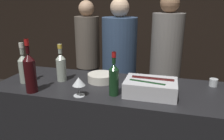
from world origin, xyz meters
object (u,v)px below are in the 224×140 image
at_px(wine_glass, 79,82).
at_px(person_in_hoodie, 119,65).
at_px(red_wine_bottle_tall, 30,72).
at_px(ice_bin_with_bottles, 151,87).
at_px(white_wine_bottle, 24,67).
at_px(rose_wine_bottle, 61,66).
at_px(person_blond_tee, 88,54).
at_px(person_grey_polo, 165,62).
at_px(bowl_white, 101,77).
at_px(red_wine_bottle_burgundy, 114,78).
at_px(candle_votive, 213,82).

distance_m(wine_glass, person_in_hoodie, 1.14).
bearing_deg(red_wine_bottle_tall, ice_bin_with_bottles, 11.67).
distance_m(wine_glass, white_wine_bottle, 0.55).
bearing_deg(white_wine_bottle, ice_bin_with_bottles, 0.89).
distance_m(ice_bin_with_bottles, rose_wine_bottle, 0.75).
bearing_deg(wine_glass, person_blond_tee, 108.97).
xyz_separation_m(white_wine_bottle, person_grey_polo, (1.08, 1.11, -0.18)).
bearing_deg(person_blond_tee, bowl_white, 22.10).
distance_m(rose_wine_bottle, red_wine_bottle_burgundy, 0.52).
xyz_separation_m(white_wine_bottle, person_blond_tee, (0.00, 1.40, -0.22)).
bearing_deg(wine_glass, ice_bin_with_bottles, 17.66).
distance_m(candle_votive, person_in_hoodie, 1.14).
relative_size(candle_votive, rose_wine_bottle, 0.20).
bearing_deg(bowl_white, person_grey_polo, 62.05).
height_order(white_wine_bottle, person_blond_tee, person_blond_tee).
xyz_separation_m(rose_wine_bottle, person_blond_tee, (-0.27, 1.29, -0.22)).
bearing_deg(person_in_hoodie, red_wine_bottle_burgundy, -58.56).
bearing_deg(candle_votive, red_wine_bottle_burgundy, -152.90).
xyz_separation_m(rose_wine_bottle, person_in_hoodie, (0.29, 0.87, -0.22)).
height_order(bowl_white, wine_glass, wine_glass).
relative_size(rose_wine_bottle, person_blond_tee, 0.18).
relative_size(wine_glass, person_in_hoodie, 0.08).
xyz_separation_m(ice_bin_with_bottles, person_in_hoodie, (-0.45, 0.97, -0.15)).
xyz_separation_m(wine_glass, rose_wine_bottle, (-0.26, 0.25, 0.03)).
distance_m(ice_bin_with_bottles, candle_votive, 0.54).
relative_size(ice_bin_with_bottles, person_blond_tee, 0.21).
distance_m(wine_glass, red_wine_bottle_tall, 0.37).
bearing_deg(ice_bin_with_bottles, person_blond_tee, 125.94).
xyz_separation_m(wine_glass, candle_votive, (0.93, 0.44, -0.07)).
relative_size(bowl_white, wine_glass, 1.60).
xyz_separation_m(red_wine_bottle_burgundy, white_wine_bottle, (-0.76, 0.06, 0.00)).
bearing_deg(bowl_white, red_wine_bottle_tall, -141.27).
bearing_deg(person_blond_tee, red_wine_bottle_burgundy, 23.85).
height_order(red_wine_bottle_tall, person_grey_polo, person_grey_polo).
xyz_separation_m(ice_bin_with_bottles, person_blond_tee, (-1.01, 1.39, -0.15)).
relative_size(ice_bin_with_bottles, red_wine_bottle_tall, 0.93).
relative_size(wine_glass, red_wine_bottle_tall, 0.35).
xyz_separation_m(red_wine_bottle_burgundy, person_blond_tee, (-0.76, 1.46, -0.22)).
xyz_separation_m(red_wine_bottle_burgundy, person_grey_polo, (0.32, 1.17, -0.18)).
xyz_separation_m(bowl_white, person_grey_polo, (0.49, 0.93, -0.09)).
bearing_deg(white_wine_bottle, bowl_white, 16.96).
bearing_deg(wine_glass, red_wine_bottle_tall, -176.61).
height_order(red_wine_bottle_burgundy, person_in_hoodie, person_in_hoodie).
bearing_deg(red_wine_bottle_burgundy, rose_wine_bottle, 160.62).
height_order(bowl_white, person_in_hoodie, person_in_hoodie).
relative_size(white_wine_bottle, person_grey_polo, 0.19).
distance_m(ice_bin_with_bottles, bowl_white, 0.45).
distance_m(candle_votive, red_wine_bottle_tall, 1.38).
xyz_separation_m(bowl_white, wine_glass, (-0.06, -0.32, 0.07)).
xyz_separation_m(wine_glass, red_wine_bottle_tall, (-0.36, -0.02, 0.05)).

